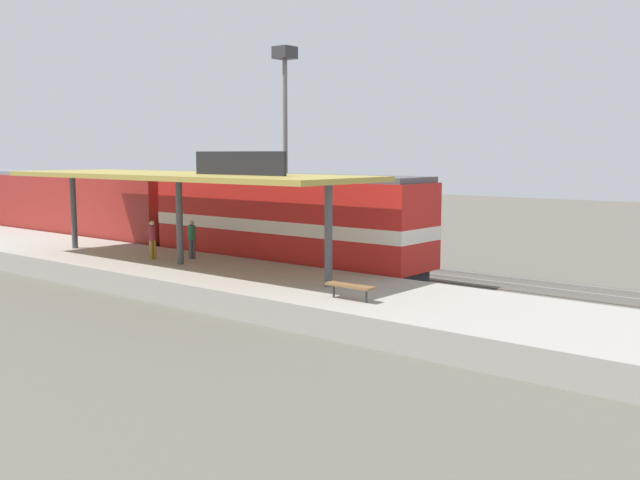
{
  "coord_description": "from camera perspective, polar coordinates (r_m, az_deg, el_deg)",
  "views": [
    {
      "loc": [
        -23.8,
        -23.5,
        5.52
      ],
      "look_at": [
        -1.38,
        -4.96,
        2.0
      ],
      "focal_mm": 40.24,
      "sensor_mm": 36.0,
      "label": 1
    }
  ],
  "objects": [
    {
      "name": "ground_plane",
      "position": [
        35.33,
        -2.71,
        -2.1
      ],
      "size": [
        120.0,
        120.0,
        0.0
      ],
      "primitive_type": "plane",
      "color": "#5B564C"
    },
    {
      "name": "track_near",
      "position": [
        33.9,
        -4.98,
        -2.45
      ],
      "size": [
        3.2,
        110.0,
        0.16
      ],
      "color": "#4E4941",
      "rests_on": "ground"
    },
    {
      "name": "track_far",
      "position": [
        37.27,
        -0.02,
        -1.57
      ],
      "size": [
        3.2,
        110.0,
        0.16
      ],
      "color": "#4E4941",
      "rests_on": "ground"
    },
    {
      "name": "platform",
      "position": [
        30.77,
        -11.02,
        -2.72
      ],
      "size": [
        6.0,
        44.0,
        0.9
      ],
      "primitive_type": "cube",
      "color": "#9E998E",
      "rests_on": "ground"
    },
    {
      "name": "station_canopy",
      "position": [
        30.29,
        -11.08,
        4.9
      ],
      "size": [
        5.2,
        18.0,
        4.7
      ],
      "color": "#47474C",
      "rests_on": "platform"
    },
    {
      "name": "platform_bench",
      "position": [
        22.73,
        2.39,
        -3.7
      ],
      "size": [
        0.44,
        1.7,
        0.5
      ],
      "color": "#333338",
      "rests_on": "platform"
    },
    {
      "name": "locomotive",
      "position": [
        32.39,
        -2.81,
        1.38
      ],
      "size": [
        2.93,
        14.43,
        4.44
      ],
      "color": "#28282D",
      "rests_on": "track_near"
    },
    {
      "name": "passenger_carriage_front",
      "position": [
        46.43,
        -19.47,
        2.55
      ],
      "size": [
        2.9,
        20.0,
        4.24
      ],
      "color": "#28282D",
      "rests_on": "track_near"
    },
    {
      "name": "freight_car",
      "position": [
        42.95,
        -8.81,
        2.08
      ],
      "size": [
        2.8,
        12.0,
        3.54
      ],
      "color": "#28282D",
      "rests_on": "track_far"
    },
    {
      "name": "light_mast",
      "position": [
        42.85,
        -2.8,
        10.74
      ],
      "size": [
        1.1,
        1.1,
        11.7
      ],
      "color": "slate",
      "rests_on": "ground"
    },
    {
      "name": "person_waiting",
      "position": [
        32.15,
        -13.18,
        0.17
      ],
      "size": [
        0.34,
        0.34,
        1.71
      ],
      "color": "olive",
      "rests_on": "platform"
    },
    {
      "name": "person_walking",
      "position": [
        32.02,
        -10.16,
        0.22
      ],
      "size": [
        0.34,
        0.34,
        1.71
      ],
      "color": "#4C4C51",
      "rests_on": "platform"
    }
  ]
}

